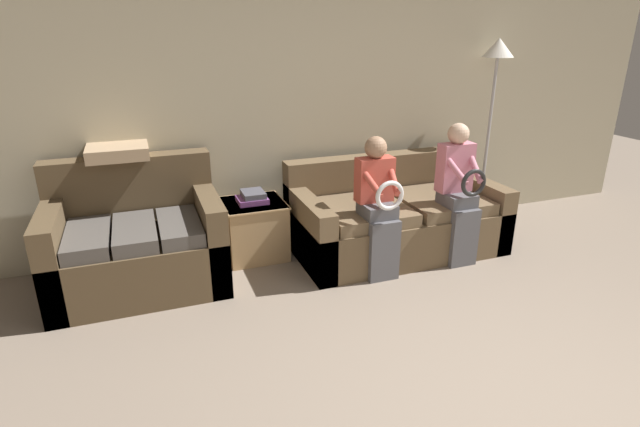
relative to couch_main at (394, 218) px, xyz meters
The scene contains 9 objects.
wall_back 1.22m from the couch_main, 125.48° to the left, with size 7.43×0.06×2.55m.
couch_main is the anchor object (origin of this frame).
couch_side 2.27m from the couch_main, behind, with size 1.31×0.94×0.99m.
child_left_seated 0.67m from the couch_main, 132.68° to the right, with size 0.31×0.38×1.16m.
child_right_seated 0.68m from the couch_main, 47.01° to the right, with size 0.31×0.38×1.22m.
side_shelf 1.30m from the couch_main, 167.50° to the left, with size 0.54×0.53×0.52m.
book_stack 1.33m from the couch_main, 167.25° to the left, with size 0.26×0.25×0.10m.
floor_lamp 1.79m from the couch_main, 14.86° to the left, with size 0.30×0.30×1.88m.
throw_pillow 2.47m from the couch_main, 169.93° to the left, with size 0.47×0.47×0.10m.
Camera 1 is at (-1.74, -1.34, 1.98)m, focal length 28.00 mm.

